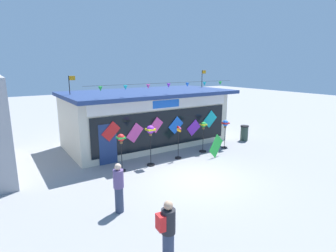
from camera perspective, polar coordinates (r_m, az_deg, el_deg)
ground_plane at (r=11.90m, az=6.15°, el=-10.88°), size 80.00×80.00×0.00m
kite_shop_building at (r=16.66m, az=-4.57°, el=1.90°), size 9.71×5.21×4.42m
wind_spinner_far_left at (r=12.32m, az=-9.81°, el=-3.32°), size 0.34×0.34×1.76m
wind_spinner_left at (r=12.85m, az=-3.70°, el=-1.66°), size 0.39×0.39×1.98m
wind_spinner_center_left at (r=13.92m, az=2.23°, el=-2.73°), size 0.35×0.34×1.76m
wind_spinner_center_right at (r=15.08m, az=7.41°, el=-0.95°), size 0.39×0.39×1.72m
wind_spinner_right at (r=15.99m, az=11.92°, el=-0.02°), size 0.36×0.36×1.67m
person_near_camera at (r=6.87m, az=-0.09°, el=-21.31°), size 0.46×0.34×1.68m
person_mid_plaza at (r=9.16m, az=-10.29°, el=-12.58°), size 0.34×0.34×1.68m
trash_bin at (r=18.14m, az=15.70°, el=-1.40°), size 0.52×0.52×0.98m
display_kite_on_ground at (r=14.57m, az=10.04°, el=-4.12°), size 1.18×0.29×1.18m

